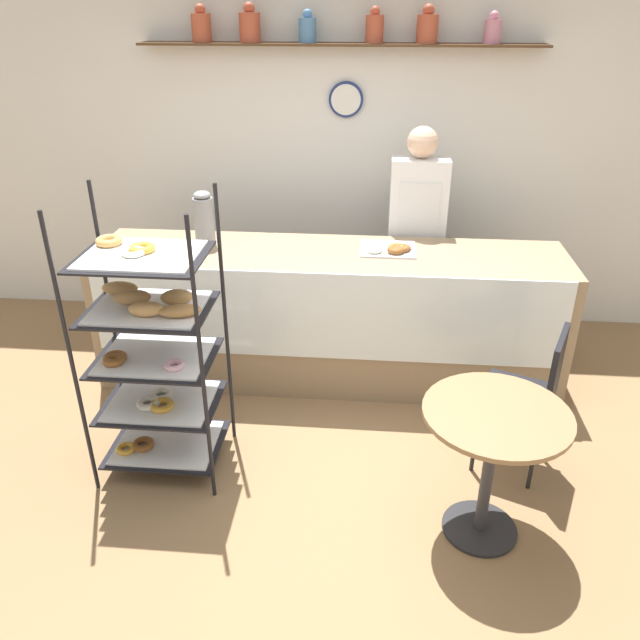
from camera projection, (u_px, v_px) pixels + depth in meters
name	position (u px, v px, depth m)	size (l,w,h in m)	color
ground_plane	(314.00, 473.00, 3.61)	(14.00, 14.00, 0.00)	olive
back_wall	(340.00, 153.00, 4.88)	(10.00, 0.30, 2.70)	white
display_counter	(329.00, 315.00, 4.37)	(3.17, 0.73, 0.94)	#937A5B
pastry_rack	(153.00, 349.00, 3.36)	(0.69, 0.55, 1.61)	black
person_worker	(416.00, 232.00, 4.58)	(0.41, 0.23, 1.68)	#282833
cafe_table	(492.00, 444.00, 2.97)	(0.70, 0.70, 0.74)	#262628
cafe_chair	(534.00, 387.00, 3.41)	(0.50, 0.50, 0.90)	black
coffee_carafe	(204.00, 219.00, 4.19)	(0.14, 0.14, 0.38)	gray
donut_tray_counter	(393.00, 249.00, 4.16)	(0.37, 0.32, 0.05)	silver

